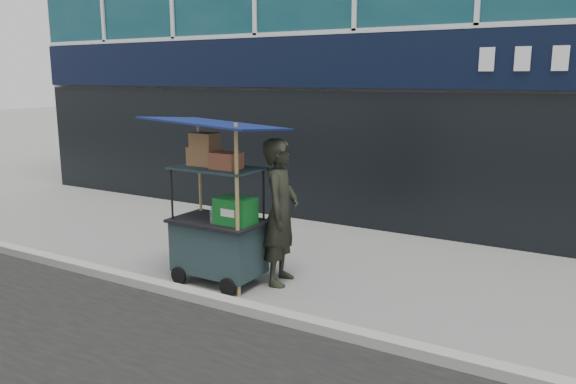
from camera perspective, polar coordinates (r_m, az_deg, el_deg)
The scene contains 4 objects.
ground at distance 7.01m, azimuth -7.10°, elevation -10.61°, with size 80.00×80.00×0.00m, color slate.
curb at distance 6.85m, azimuth -8.15°, elevation -10.67°, with size 80.00×0.18×0.12m, color gray.
vendor_cart at distance 7.30m, azimuth -7.03°, elevation -3.42°, with size 1.61×1.15×2.17m.
vendor_man at distance 7.19m, azimuth -0.76°, elevation -2.05°, with size 0.69×0.45×1.89m, color black.
Camera 1 is at (4.00, -5.12, 2.64)m, focal length 35.00 mm.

